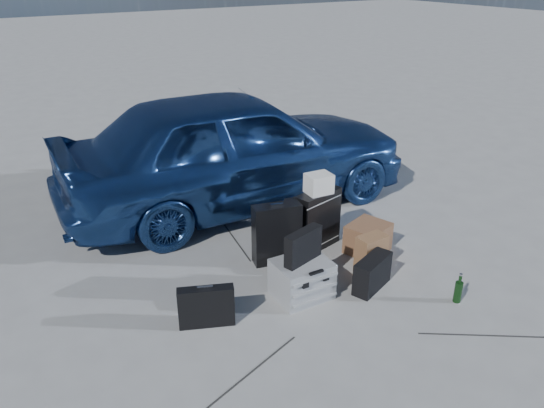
# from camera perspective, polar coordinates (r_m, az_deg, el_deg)

# --- Properties ---
(ground) EXTENTS (60.00, 60.00, 0.00)m
(ground) POSITION_cam_1_polar(r_m,az_deg,el_deg) (4.99, 7.25, -10.11)
(ground) COLOR #A9AAA5
(ground) RESTS_ON ground
(car) EXTENTS (4.44, 2.04, 1.48)m
(car) POSITION_cam_1_polar(r_m,az_deg,el_deg) (6.56, -3.93, 6.03)
(car) COLOR #284E93
(car) RESTS_ON ground
(pelican_case) EXTENTS (0.51, 0.43, 0.36)m
(pelican_case) POSITION_cam_1_polar(r_m,az_deg,el_deg) (4.91, 3.22, -8.06)
(pelican_case) COLOR #AFB1B4
(pelican_case) RESTS_ON ground
(laptop_bag) EXTENTS (0.42, 0.20, 0.30)m
(laptop_bag) POSITION_cam_1_polar(r_m,az_deg,el_deg) (4.76, 3.37, -4.54)
(laptop_bag) COLOR black
(laptop_bag) RESTS_ON pelican_case
(briefcase) EXTENTS (0.48, 0.28, 0.37)m
(briefcase) POSITION_cam_1_polar(r_m,az_deg,el_deg) (4.58, -7.08, -10.91)
(briefcase) COLOR black
(briefcase) RESTS_ON ground
(suitcase_left) EXTENTS (0.51, 0.29, 0.63)m
(suitcase_left) POSITION_cam_1_polar(r_m,az_deg,el_deg) (5.38, 0.52, -3.20)
(suitcase_left) COLOR black
(suitcase_left) RESTS_ON ground
(suitcase_right) EXTENTS (0.57, 0.31, 0.65)m
(suitcase_right) POSITION_cam_1_polar(r_m,az_deg,el_deg) (5.66, 4.93, -1.70)
(suitcase_right) COLOR black
(suitcase_right) RESTS_ON ground
(white_carton) EXTENTS (0.27, 0.23, 0.21)m
(white_carton) POSITION_cam_1_polar(r_m,az_deg,el_deg) (5.47, 5.06, 2.21)
(white_carton) COLOR white
(white_carton) RESTS_ON suitcase_right
(duffel_bag) EXTENTS (0.67, 0.44, 0.31)m
(duffel_bag) POSITION_cam_1_polar(r_m,az_deg,el_deg) (5.95, 2.65, -2.08)
(duffel_bag) COLOR black
(duffel_bag) RESTS_ON ground
(flat_box_white) EXTENTS (0.43, 0.37, 0.06)m
(flat_box_white) POSITION_cam_1_polar(r_m,az_deg,el_deg) (5.89, 2.71, -0.35)
(flat_box_white) COLOR white
(flat_box_white) RESTS_ON duffel_bag
(flat_box_black) EXTENTS (0.27, 0.21, 0.05)m
(flat_box_black) POSITION_cam_1_polar(r_m,az_deg,el_deg) (5.88, 2.79, 0.23)
(flat_box_black) COLOR black
(flat_box_black) RESTS_ON flat_box_white
(kraft_bag) EXTENTS (0.30, 0.18, 0.39)m
(kraft_bag) POSITION_cam_1_polar(r_m,az_deg,el_deg) (5.36, 10.60, -5.27)
(kraft_bag) COLOR #9C6944
(kraft_bag) RESTS_ON ground
(cardboard_box) EXTENTS (0.51, 0.48, 0.31)m
(cardboard_box) POSITION_cam_1_polar(r_m,az_deg,el_deg) (5.72, 10.27, -3.63)
(cardboard_box) COLOR #8C5D3D
(cardboard_box) RESTS_ON ground
(messenger_bag) EXTENTS (0.49, 0.32, 0.32)m
(messenger_bag) POSITION_cam_1_polar(r_m,az_deg,el_deg) (5.11, 10.74, -7.33)
(messenger_bag) COLOR black
(messenger_bag) RESTS_ON ground
(green_bottle) EXTENTS (0.09, 0.09, 0.28)m
(green_bottle) POSITION_cam_1_polar(r_m,az_deg,el_deg) (5.13, 19.43, -8.57)
(green_bottle) COLOR black
(green_bottle) RESTS_ON ground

